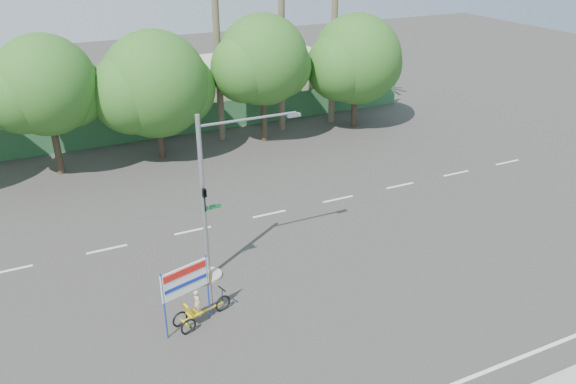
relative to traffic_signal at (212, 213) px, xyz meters
name	(u,v)px	position (x,y,z in m)	size (l,w,h in m)	color
ground	(306,314)	(2.20, -3.98, -2.92)	(120.00, 120.00, 0.00)	#33302D
fence	(163,123)	(2.20, 17.52, -1.92)	(38.00, 0.08, 2.00)	#336B3D
building_right	(248,84)	(10.20, 22.02, -1.12)	(14.00, 8.00, 3.60)	#C0B999
tree_left	(45,89)	(-4.85, 14.02, 2.14)	(6.66, 5.60, 8.07)	#473828
tree_center	(154,87)	(1.14, 14.02, 1.55)	(7.62, 6.40, 7.85)	#473828
tree_right	(262,63)	(8.15, 14.02, 2.32)	(6.90, 5.80, 8.36)	#473828
tree_far_right	(356,62)	(15.15, 14.02, 1.73)	(7.38, 6.20, 7.94)	#473828
palm_short	(215,3)	(5.70, 15.52, 5.94)	(3.73, 3.79, 14.45)	#70604C
traffic_signal	(212,213)	(0.00, 0.00, 0.00)	(4.72, 1.10, 7.00)	gray
trike_billboard	(194,299)	(-1.70, -2.75, -1.82)	(2.69, 1.09, 2.74)	black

